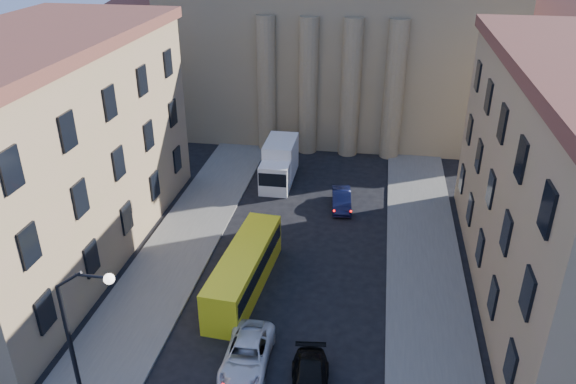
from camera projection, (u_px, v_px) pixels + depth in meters
The scene contains 10 objects.
sidewalk_left at pixel (150, 294), 34.91m from camera, with size 5.00×60.00×0.15m, color #5B5954.
sidewalk_right at pixel (429, 323), 32.42m from camera, with size 5.00×60.00×0.15m, color #5B5954.
church at pixel (342, 8), 61.40m from camera, with size 68.02×28.76×36.60m.
building_left at pixel (37, 151), 36.39m from camera, with size 11.60×26.60×14.70m.
street_lamp at pixel (81, 340), 23.53m from camera, with size 2.62×0.44×8.83m.
car_left_mid at pixel (247, 355), 29.21m from camera, with size 2.35×5.10×1.42m, color silver.
car_right_mid at pixel (310, 384), 27.42m from camera, with size 1.91×4.70×1.36m, color black.
car_right_distant at pixel (341, 200), 44.91m from camera, with size 1.47×4.21×1.39m, color black.
city_bus at pixel (244, 269), 34.87m from camera, with size 2.93×9.88×2.75m.
box_truck at pixel (279, 164), 48.91m from camera, with size 2.56×6.38×3.49m.
Camera 1 is at (4.61, -8.57, 21.40)m, focal length 35.00 mm.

